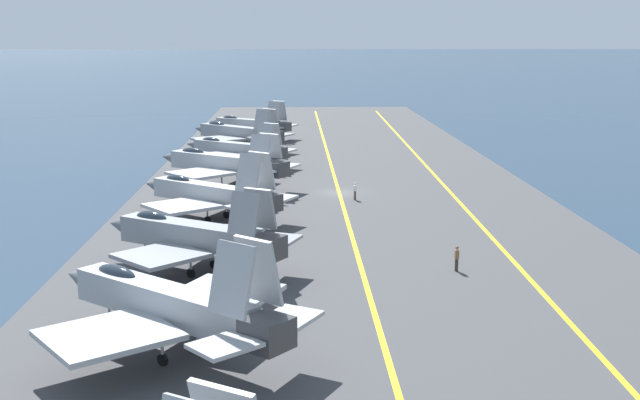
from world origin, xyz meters
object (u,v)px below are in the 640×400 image
at_px(parked_jet_third, 192,236).
at_px(crew_brown_vest, 457,257).
at_px(parked_jet_second, 168,303).
at_px(crew_white_vest, 355,190).
at_px(parked_jet_eighth, 250,124).
at_px(parked_jet_fourth, 210,193).
at_px(parked_jet_fifth, 222,163).
at_px(parked_jet_sixth, 236,149).
at_px(parked_jet_seventh, 237,133).

height_order(parked_jet_third, crew_brown_vest, parked_jet_third).
relative_size(parked_jet_second, parked_jet_third, 1.02).
bearing_deg(crew_white_vest, parked_jet_third, 151.61).
bearing_deg(parked_jet_eighth, crew_white_vest, -165.18).
bearing_deg(parked_jet_eighth, parked_jet_fourth, 179.49).
distance_m(parked_jet_second, crew_white_vest, 41.31).
bearing_deg(parked_jet_fifth, parked_jet_third, -178.90).
relative_size(parked_jet_second, parked_jet_fourth, 1.00).
height_order(parked_jet_fourth, parked_jet_sixth, parked_jet_fourth).
bearing_deg(crew_brown_vest, parked_jet_fourth, 48.37).
bearing_deg(parked_jet_fourth, parked_jet_second, -178.09).
height_order(parked_jet_sixth, crew_brown_vest, parked_jet_sixth).
bearing_deg(parked_jet_third, parked_jet_second, -177.67).
relative_size(parked_jet_third, parked_jet_eighth, 0.98).
bearing_deg(parked_jet_fifth, parked_jet_second, -178.50).
distance_m(parked_jet_sixth, crew_white_vest, 25.12).
bearing_deg(parked_jet_third, parked_jet_eighth, -0.07).
bearing_deg(parked_jet_sixth, crew_white_vest, -147.73).
bearing_deg(parked_jet_third, parked_jet_fourth, 1.52).
bearing_deg(parked_jet_fifth, crew_white_vest, -115.58).
height_order(parked_jet_seventh, parked_jet_eighth, parked_jet_seventh).
relative_size(parked_jet_eighth, crew_white_vest, 8.59).
xyz_separation_m(parked_jet_third, parked_jet_seventh, (60.17, 1.03, 0.03)).
relative_size(parked_jet_fifth, parked_jet_seventh, 1.04).
bearing_deg(parked_jet_fifth, parked_jet_sixth, -1.47).
bearing_deg(parked_jet_second, crew_white_vest, -17.72).
bearing_deg(parked_jet_fifth, crew_brown_vest, -148.97).
bearing_deg(crew_white_vest, parked_jet_eighth, 14.82).
relative_size(parked_jet_sixth, crew_brown_vest, 8.28).
height_order(parked_jet_fourth, parked_jet_eighth, parked_jet_fourth).
height_order(parked_jet_sixth, crew_white_vest, parked_jet_sixth).
height_order(parked_jet_third, parked_jet_fourth, parked_jet_fourth).
distance_m(parked_jet_third, crew_brown_vest, 18.47).
distance_m(parked_jet_second, crew_brown_vest, 22.91).
bearing_deg(crew_brown_vest, parked_jet_eighth, 13.81).
bearing_deg(parked_jet_fifth, parked_jet_seventh, 0.85).
bearing_deg(parked_jet_seventh, crew_white_vest, -158.35).
xyz_separation_m(parked_jet_eighth, crew_brown_vest, (-74.45, -18.31, -1.26)).
relative_size(parked_jet_fifth, parked_jet_eighth, 1.07).
bearing_deg(crew_brown_vest, parked_jet_fifth, 31.03).
bearing_deg(crew_brown_vest, parked_jet_second, 128.88).
distance_m(parked_jet_seventh, crew_brown_vest, 63.81).
bearing_deg(parked_jet_fourth, parked_jet_eighth, -0.51).
bearing_deg(parked_jet_sixth, parked_jet_seventh, 3.18).
xyz_separation_m(crew_white_vest, crew_brown_vest, (-24.97, -5.22, 0.03)).
distance_m(parked_jet_sixth, parked_jet_seventh, 14.61).
bearing_deg(crew_white_vest, crew_brown_vest, -168.19).
relative_size(parked_jet_second, crew_brown_vest, 8.31).
height_order(parked_jet_seventh, crew_white_vest, parked_jet_seventh).
distance_m(parked_jet_fifth, parked_jet_sixth, 14.63).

